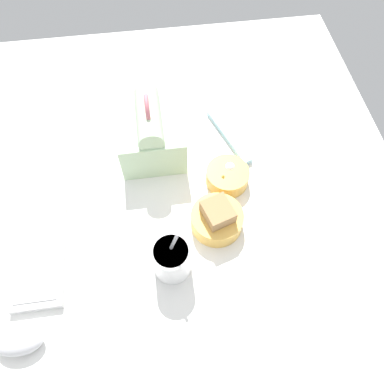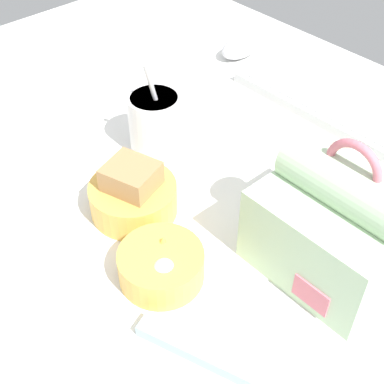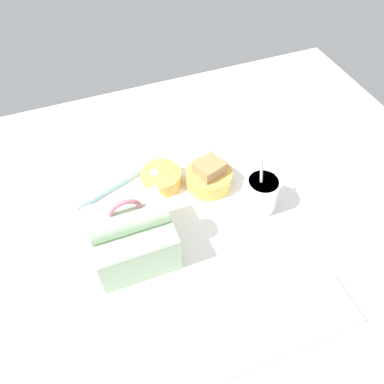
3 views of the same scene
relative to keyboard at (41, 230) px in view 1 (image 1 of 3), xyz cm
name	(u,v)px [view 1 (image 1 of 3)]	position (x,y,z in cm)	size (l,w,h in cm)	color
desk_surface	(189,213)	(0.71, -34.65, -2.02)	(140.00, 110.00, 2.00)	white
keyboard	(41,230)	(0.00, 0.00, 0.00)	(36.58, 11.01, 2.10)	silver
lunch_bag	(151,133)	(20.42, -27.65, 5.77)	(17.36, 16.40, 18.92)	#B7D6AD
soup_cup	(172,259)	(-12.51, -29.17, 3.97)	(8.20, 8.20, 15.86)	white
bento_bowl_sandwich	(217,219)	(-3.51, -40.52, 1.97)	(12.09, 12.09, 8.02)	#EAB24C
bento_bowl_snacks	(227,176)	(8.06, -45.13, 1.24)	(10.60, 10.60, 5.04)	#EAB24C
computer_mouse	(19,342)	(-24.42, 2.36, 0.95)	(5.19, 9.31, 3.93)	silver
chopstick_case	(229,136)	(21.62, -48.23, -0.22)	(19.58, 9.06, 1.60)	#99C6D6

